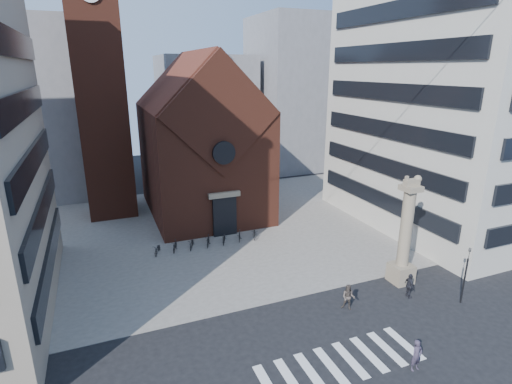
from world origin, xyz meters
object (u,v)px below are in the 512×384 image
pedestrian_0 (417,355)px  pedestrian_1 (348,297)px  lion_column (405,241)px  pedestrian_2 (410,286)px  scooter_0 (158,249)px  traffic_light (465,274)px

pedestrian_0 → pedestrian_1: 6.35m
lion_column → pedestrian_2: size_ratio=4.60×
pedestrian_0 → scooter_0: pedestrian_0 is taller
pedestrian_2 → pedestrian_0: bearing=150.8°
scooter_0 → lion_column: bearing=-14.1°
pedestrian_2 → scooter_0: (-15.96, 14.09, -0.43)m
pedestrian_0 → scooter_0: bearing=115.3°
traffic_light → pedestrian_0: (-7.89, -3.98, -1.35)m
scooter_0 → pedestrian_2: bearing=-20.2°
pedestrian_0 → pedestrian_1: bearing=87.4°
lion_column → traffic_light: lion_column is taller
traffic_light → pedestrian_2: size_ratio=2.28×
pedestrian_2 → scooter_0: bearing=58.9°
pedestrian_0 → scooter_0: (-11.06, 20.03, -0.43)m
lion_column → traffic_light: size_ratio=2.02×
pedestrian_0 → pedestrian_2: 7.70m
pedestrian_1 → scooter_0: 17.53m
pedestrian_1 → scooter_0: pedestrian_1 is taller
scooter_0 → pedestrian_1: bearing=-30.1°
traffic_light → scooter_0: 24.90m
traffic_light → pedestrian_1: (-8.01, 2.36, -1.36)m
pedestrian_0 → pedestrian_1: size_ratio=1.01×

